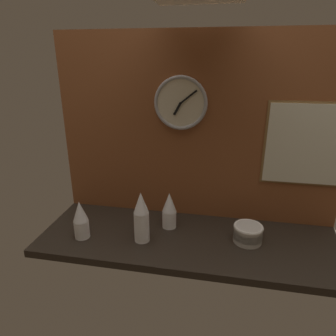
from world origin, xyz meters
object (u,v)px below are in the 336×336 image
cup_stack_center (169,210)px  bowl_stack_right (248,233)px  cup_stack_far_left (81,220)px  wall_clock (181,103)px  menu_board (304,145)px  cup_stack_center_left (141,217)px

cup_stack_center → bowl_stack_right: (0.43, -0.07, -0.06)m
cup_stack_center → cup_stack_far_left: (-0.44, -0.19, 0.00)m
cup_stack_center → wall_clock: (0.03, 0.15, 0.57)m
wall_clock → menu_board: 0.69m
cup_stack_center_left → wall_clock: (0.15, 0.31, 0.54)m
cup_stack_far_left → wall_clock: 0.82m
cup_stack_center_left → bowl_stack_right: bearing=9.5°
cup_stack_center → cup_stack_center_left: 0.20m
cup_stack_center → bowl_stack_right: bearing=-8.8°
bowl_stack_right → cup_stack_far_left: bearing=-171.9°
bowl_stack_right → menu_board: (0.26, 0.23, 0.43)m
cup_stack_center_left → bowl_stack_right: (0.55, 0.09, -0.09)m
bowl_stack_right → menu_board: bearing=41.2°
cup_stack_center → cup_stack_far_left: 0.48m
menu_board → wall_clock: bearing=-179.2°
wall_clock → menu_board: size_ratio=0.64×
cup_stack_far_left → menu_board: bearing=17.3°
cup_stack_center → cup_stack_center_left: cup_stack_center_left is taller
cup_stack_far_left → bowl_stack_right: bearing=8.1°
cup_stack_center → bowl_stack_right: size_ratio=1.39×
cup_stack_center_left → menu_board: menu_board is taller
menu_board → cup_stack_far_left: bearing=-162.7°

